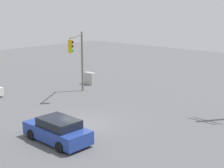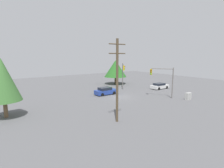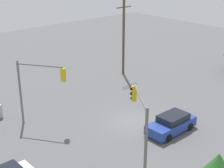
{
  "view_description": "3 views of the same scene",
  "coord_description": "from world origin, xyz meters",
  "views": [
    {
      "loc": [
        -16.38,
        14.76,
        7.85
      ],
      "look_at": [
        -0.61,
        -2.11,
        2.53
      ],
      "focal_mm": 55.0,
      "sensor_mm": 36.0,
      "label": 1
    },
    {
      "loc": [
        -19.5,
        -25.05,
        7.6
      ],
      "look_at": [
        -2.2,
        -0.59,
        2.71
      ],
      "focal_mm": 28.0,
      "sensor_mm": 36.0,
      "label": 2
    },
    {
      "loc": [
        18.74,
        18.14,
        13.6
      ],
      "look_at": [
        -0.05,
        -2.84,
        2.67
      ],
      "focal_mm": 55.0,
      "sensor_mm": 36.0,
      "label": 3
    }
  ],
  "objects": [
    {
      "name": "electrical_cabinet",
      "position": [
        8.47,
        -8.52,
        0.61
      ],
      "size": [
        1.19,
        0.55,
        1.22
      ],
      "primitive_type": "cube",
      "color": "#B2B2AD",
      "rests_on": "ground_plane"
    },
    {
      "name": "traffic_signal_main",
      "position": [
        6.06,
        -4.85,
        3.81
      ],
      "size": [
        2.5,
        3.5,
        5.5
      ],
      "rotation": [
        0.0,
        0.0,
        2.17
      ],
      "color": "slate",
      "rests_on": "ground_plane"
    },
    {
      "name": "ground_plane",
      "position": [
        0.0,
        0.0,
        0.0
      ],
      "size": [
        80.0,
        80.0,
        0.0
      ],
      "primitive_type": "plane",
      "color": "#5B5B5E"
    },
    {
      "name": "sedan_blue",
      "position": [
        -1.12,
        3.11,
        0.7
      ],
      "size": [
        4.38,
        1.97,
        1.46
      ],
      "rotation": [
        0.0,
        0.0,
        -1.57
      ],
      "color": "#233D93",
      "rests_on": "ground_plane"
    }
  ]
}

